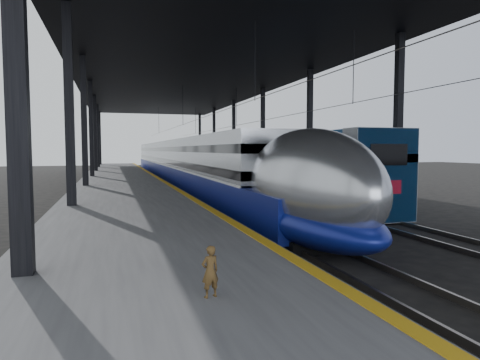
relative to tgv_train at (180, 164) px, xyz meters
name	(u,v)px	position (x,y,z in m)	size (l,w,h in m)	color
ground	(246,247)	(-2.00, -27.09, -1.91)	(160.00, 160.00, 0.00)	black
platform	(122,186)	(-5.50, -7.09, -1.41)	(6.00, 80.00, 1.00)	#4C4C4F
yellow_strip	(159,179)	(-2.70, -7.09, -0.91)	(0.30, 80.00, 0.01)	#C99413
rails	(224,189)	(2.50, -7.09, -1.83)	(6.52, 80.00, 0.16)	slate
canopy	(192,74)	(-0.10, -7.09, 7.20)	(18.00, 75.00, 9.47)	black
tgv_train	(180,164)	(0.00, 0.00, 0.00)	(2.85, 65.20, 4.09)	#AAACB1
second_train	(224,161)	(5.00, 2.33, 0.20)	(3.03, 56.05, 4.18)	navy
child	(210,271)	(-4.85, -34.25, -0.51)	(0.29, 0.19, 0.80)	#4E371A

